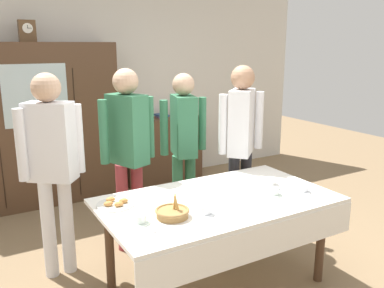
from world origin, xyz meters
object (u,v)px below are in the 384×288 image
at_px(wall_cabinet, 35,126).
at_px(tea_cup_mid_right, 141,220).
at_px(person_beside_shelf, 241,134).
at_px(spoon_mid_right, 151,233).
at_px(dining_table, 220,211).
at_px(tea_cup_mid_left, 274,192).
at_px(bookshelf_low, 162,149).
at_px(person_behind_table_left, 184,137).
at_px(tea_cup_far_right, 303,189).
at_px(spoon_center, 214,192).
at_px(book_stack, 162,116).
at_px(spoon_back_edge, 248,184).
at_px(person_by_cabinet, 52,156).
at_px(tea_cup_back_edge, 206,211).
at_px(mantel_clock, 27,31).
at_px(bread_basket, 172,212).
at_px(tea_cup_near_right, 272,182).
at_px(pastry_plate, 115,204).
at_px(person_behind_table_right, 128,142).

bearing_deg(wall_cabinet, tea_cup_mid_right, -85.56).
height_order(tea_cup_mid_right, person_beside_shelf, person_beside_shelf).
bearing_deg(person_beside_shelf, spoon_mid_right, -145.94).
relative_size(dining_table, tea_cup_mid_left, 13.88).
distance_m(bookshelf_low, tea_cup_mid_left, 2.81).
bearing_deg(person_behind_table_left, tea_cup_far_right, -72.66).
distance_m(dining_table, spoon_center, 0.20).
bearing_deg(spoon_mid_right, tea_cup_mid_right, 88.83).
bearing_deg(book_stack, spoon_back_edge, -98.83).
xyz_separation_m(spoon_mid_right, person_by_cabinet, (-0.36, 1.09, 0.29)).
distance_m(wall_cabinet, tea_cup_back_edge, 2.85).
bearing_deg(mantel_clock, spoon_back_edge, -61.94).
distance_m(dining_table, tea_cup_mid_left, 0.46).
bearing_deg(bread_basket, person_by_cabinet, 122.15).
bearing_deg(person_by_cabinet, book_stack, 44.29).
bearing_deg(person_behind_table_left, tea_cup_near_right, -74.15).
height_order(bookshelf_low, person_beside_shelf, person_beside_shelf).
bearing_deg(mantel_clock, tea_cup_back_edge, -76.79).
distance_m(tea_cup_back_edge, spoon_mid_right, 0.46).
bearing_deg(person_behind_table_left, tea_cup_mid_left, -83.09).
distance_m(bookshelf_low, book_stack, 0.48).
bearing_deg(tea_cup_mid_right, tea_cup_back_edge, -11.84).
relative_size(pastry_plate, spoon_mid_right, 2.35).
bearing_deg(person_behind_table_right, pastry_plate, -118.96).
bearing_deg(pastry_plate, spoon_mid_right, -86.03).
bearing_deg(person_by_cabinet, tea_cup_far_right, -30.86).
xyz_separation_m(dining_table, bookshelf_low, (0.78, 2.64, -0.20)).
height_order(tea_cup_near_right, spoon_mid_right, tea_cup_near_right).
bearing_deg(tea_cup_far_right, dining_table, 164.32).
height_order(book_stack, tea_cup_far_right, book_stack).
bearing_deg(wall_cabinet, dining_table, -70.84).
distance_m(pastry_plate, spoon_mid_right, 0.55).
bearing_deg(tea_cup_mid_left, dining_table, 163.32).
distance_m(tea_cup_far_right, bread_basket, 1.15).
relative_size(dining_table, tea_cup_mid_right, 13.88).
xyz_separation_m(dining_table, tea_cup_near_right, (0.57, 0.07, 0.12)).
relative_size(bread_basket, person_beside_shelf, 0.14).
bearing_deg(pastry_plate, person_beside_shelf, 15.62).
relative_size(wall_cabinet, person_by_cabinet, 1.14).
relative_size(book_stack, person_beside_shelf, 0.13).
height_order(mantel_clock, person_behind_table_right, mantel_clock).
xyz_separation_m(bread_basket, spoon_center, (0.52, 0.26, -0.03)).
distance_m(mantel_clock, spoon_mid_right, 3.13).
height_order(tea_cup_near_right, pastry_plate, tea_cup_near_right).
distance_m(mantel_clock, pastry_plate, 2.63).
distance_m(dining_table, person_behind_table_right, 1.11).
xyz_separation_m(tea_cup_mid_left, pastry_plate, (-1.16, 0.43, -0.01)).
bearing_deg(bookshelf_low, person_beside_shelf, -92.04).
distance_m(wall_cabinet, person_behind_table_left, 1.91).
xyz_separation_m(mantel_clock, tea_cup_mid_right, (0.20, -2.67, -1.28)).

